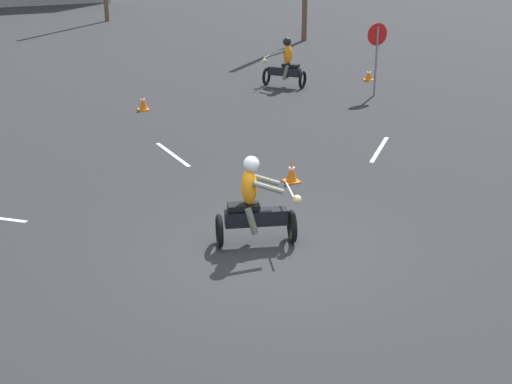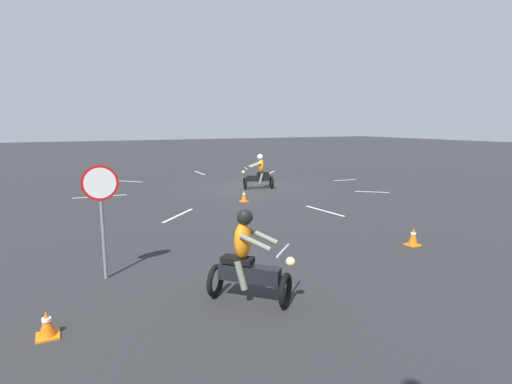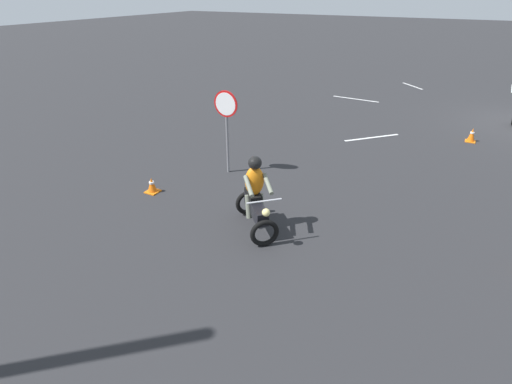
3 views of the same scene
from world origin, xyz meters
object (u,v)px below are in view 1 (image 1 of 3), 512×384
at_px(motorcycle_rider_foreground, 254,207).
at_px(traffic_cone_near_right, 143,103).
at_px(traffic_cone_mid_center, 369,75).
at_px(traffic_cone_near_left, 292,172).
at_px(motorcycle_rider_background, 285,65).
at_px(stop_sign, 377,45).

xyz_separation_m(motorcycle_rider_foreground, traffic_cone_near_right, (0.63, 9.78, -0.50)).
height_order(motorcycle_rider_foreground, traffic_cone_mid_center, motorcycle_rider_foreground).
xyz_separation_m(traffic_cone_near_left, traffic_cone_near_right, (-1.37, 7.23, -0.00)).
relative_size(motorcycle_rider_background, traffic_cone_mid_center, 4.16).
relative_size(motorcycle_rider_foreground, motorcycle_rider_background, 1.00).
relative_size(traffic_cone_near_left, traffic_cone_mid_center, 1.17).
distance_m(stop_sign, traffic_cone_near_right, 7.52).
xyz_separation_m(motorcycle_rider_foreground, traffic_cone_near_left, (2.00, 2.55, -0.50)).
bearing_deg(traffic_cone_near_left, traffic_cone_mid_center, 48.93).
relative_size(motorcycle_rider_background, traffic_cone_near_right, 3.55).
relative_size(motorcycle_rider_foreground, traffic_cone_mid_center, 4.16).
xyz_separation_m(motorcycle_rider_background, traffic_cone_near_right, (-5.20, -1.01, -0.50)).
bearing_deg(motorcycle_rider_background, traffic_cone_near_right, 147.50).
distance_m(stop_sign, traffic_cone_near_left, 8.54).
height_order(motorcycle_rider_background, traffic_cone_near_left, motorcycle_rider_background).
bearing_deg(motorcycle_rider_foreground, traffic_cone_near_right, -168.15).
bearing_deg(motorcycle_rider_background, traffic_cone_mid_center, -48.30).
distance_m(motorcycle_rider_foreground, motorcycle_rider_background, 12.27).
xyz_separation_m(motorcycle_rider_background, stop_sign, (2.09, -2.24, 0.91)).
bearing_deg(traffic_cone_near_left, motorcycle_rider_foreground, -128.14).
xyz_separation_m(stop_sign, traffic_cone_near_left, (-5.92, -6.00, -1.41)).
distance_m(motorcycle_rider_background, traffic_cone_mid_center, 3.18).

